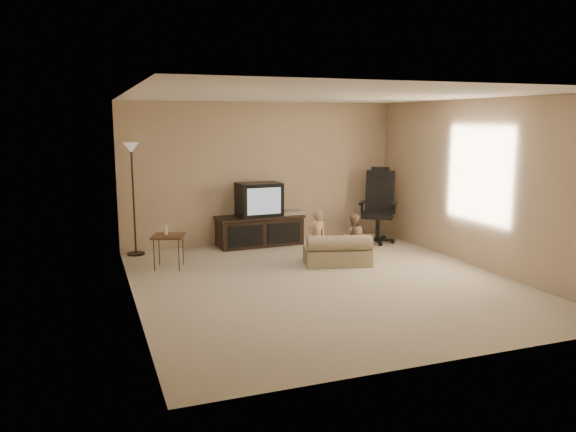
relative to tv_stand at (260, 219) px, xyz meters
name	(u,v)px	position (x,y,z in m)	size (l,w,h in m)	color
floor	(323,282)	(0.13, -2.49, -0.46)	(5.50, 5.50, 0.00)	beige
room_shell	(324,171)	(0.13, -2.49, 1.06)	(5.50, 5.50, 5.50)	white
tv_stand	(260,219)	(0.00, 0.00, 0.00)	(1.58, 0.64, 1.11)	black
office_chair	(378,215)	(2.10, -0.47, 0.02)	(0.86, 0.87, 1.35)	black
side_table	(168,236)	(-1.75, -1.02, 0.02)	(0.57, 0.57, 0.68)	brown
floor_lamp	(132,174)	(-2.13, 0.02, 0.87)	(0.28, 0.28, 1.83)	#302015
child_sofa	(338,252)	(0.70, -1.74, -0.26)	(1.10, 0.78, 0.49)	tan
toddler_left	(317,238)	(0.40, -1.63, -0.04)	(0.31, 0.23, 0.85)	tan
toddler_right	(353,237)	(1.04, -1.56, -0.08)	(0.37, 0.20, 0.75)	tan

